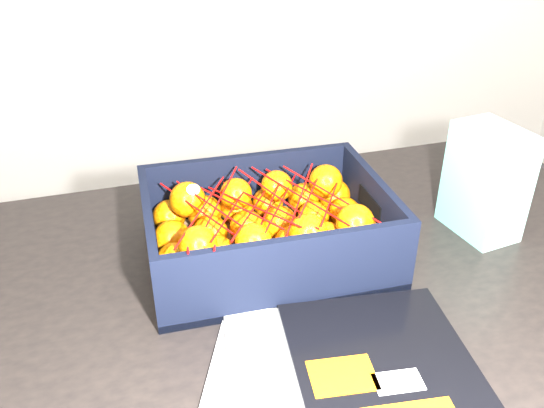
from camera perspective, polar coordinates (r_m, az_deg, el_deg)
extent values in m
cube|color=black|center=(0.82, 2.54, -10.13)|extent=(1.23, 0.85, 0.04)
cylinder|color=black|center=(1.51, 18.77, -8.70)|extent=(0.06, 0.06, 0.71)
cube|color=silver|center=(0.67, 2.45, -18.85)|extent=(0.30, 0.34, 0.01)
cube|color=silver|center=(0.68, 5.12, -17.96)|extent=(0.25, 0.31, 0.01)
cube|color=black|center=(0.69, 11.65, -16.50)|extent=(0.23, 0.30, 0.01)
cube|color=orange|center=(0.68, 7.06, -16.63)|extent=(0.08, 0.06, 0.00)
cube|color=white|center=(0.68, 12.48, -16.94)|extent=(0.06, 0.04, 0.00)
cube|color=brown|center=(0.88, -0.50, -4.91)|extent=(0.35, 0.26, 0.01)
cube|color=black|center=(0.96, -2.38, 1.84)|extent=(0.35, 0.01, 0.11)
cube|color=black|center=(0.75, 1.88, -7.09)|extent=(0.35, 0.01, 0.11)
cube|color=black|center=(0.83, -12.00, -3.64)|extent=(0.01, 0.24, 0.11)
cube|color=black|center=(0.90, 10.07, -0.59)|extent=(0.01, 0.24, 0.11)
sphere|color=#D66304|center=(0.77, -8.87, -8.14)|extent=(0.05, 0.05, 0.05)
sphere|color=#D66304|center=(0.82, -9.69, -5.66)|extent=(0.05, 0.05, 0.05)
sphere|color=#D66304|center=(0.87, -9.95, -3.38)|extent=(0.06, 0.06, 0.06)
sphere|color=#D66304|center=(0.92, -10.22, -1.17)|extent=(0.05, 0.05, 0.05)
sphere|color=#D66304|center=(0.77, -4.89, -7.62)|extent=(0.05, 0.05, 0.05)
sphere|color=#D66304|center=(0.82, -5.60, -4.97)|extent=(0.05, 0.05, 0.05)
sphere|color=#D66304|center=(0.87, -6.18, -2.81)|extent=(0.05, 0.05, 0.05)
sphere|color=#D66304|center=(0.92, -6.77, -0.82)|extent=(0.06, 0.06, 0.06)
sphere|color=#D66304|center=(0.78, -1.01, -7.16)|extent=(0.05, 0.05, 0.05)
sphere|color=#D66304|center=(0.83, -1.96, -4.66)|extent=(0.05, 0.05, 0.05)
sphere|color=#D66304|center=(0.88, -2.50, -2.37)|extent=(0.05, 0.05, 0.05)
sphere|color=#D66304|center=(0.93, -3.59, -0.36)|extent=(0.05, 0.05, 0.05)
sphere|color=#D66304|center=(0.79, 3.31, -6.56)|extent=(0.05, 0.05, 0.05)
sphere|color=#D66304|center=(0.84, 1.94, -3.94)|extent=(0.05, 0.05, 0.05)
sphere|color=#D66304|center=(0.89, 0.77, -1.92)|extent=(0.05, 0.05, 0.05)
sphere|color=#D66304|center=(0.94, -0.43, 0.15)|extent=(0.05, 0.05, 0.05)
sphere|color=#D66304|center=(0.81, 7.10, -5.83)|extent=(0.05, 0.05, 0.05)
sphere|color=#D66304|center=(0.85, 5.38, -3.56)|extent=(0.05, 0.05, 0.05)
sphere|color=#D66304|center=(0.91, 4.19, -1.26)|extent=(0.05, 0.05, 0.05)
sphere|color=#D66304|center=(0.96, 3.14, 0.57)|extent=(0.05, 0.05, 0.05)
sphere|color=#D66304|center=(0.83, 10.59, -5.16)|extent=(0.05, 0.05, 0.05)
sphere|color=#D66304|center=(0.87, 9.05, -2.94)|extent=(0.05, 0.05, 0.05)
sphere|color=#D66304|center=(0.92, 7.25, -0.88)|extent=(0.05, 0.05, 0.05)
sphere|color=#D66304|center=(0.97, 6.21, 0.89)|extent=(0.06, 0.06, 0.06)
sphere|color=#D66304|center=(0.77, -7.41, -4.09)|extent=(0.05, 0.05, 0.05)
sphere|color=#D66304|center=(0.88, -8.45, 0.44)|extent=(0.06, 0.06, 0.06)
sphere|color=#D66304|center=(0.77, -1.86, -3.76)|extent=(0.05, 0.05, 0.05)
sphere|color=#D66304|center=(0.89, -3.63, 1.02)|extent=(0.05, 0.05, 0.05)
sphere|color=#D66304|center=(0.79, 3.64, -2.91)|extent=(0.05, 0.05, 0.05)
sphere|color=#D66304|center=(0.91, 0.47, 1.82)|extent=(0.05, 0.05, 0.05)
sphere|color=#D66304|center=(0.82, 8.31, -1.87)|extent=(0.06, 0.06, 0.06)
sphere|color=#D66304|center=(0.92, 5.39, 2.29)|extent=(0.05, 0.05, 0.05)
cylinder|color=red|center=(0.83, -7.18, -0.71)|extent=(0.10, 0.18, 0.01)
cylinder|color=red|center=(0.81, -5.36, -0.62)|extent=(0.10, 0.18, 0.01)
cylinder|color=red|center=(0.82, -3.76, -0.08)|extent=(0.10, 0.18, 0.02)
cylinder|color=red|center=(0.82, -2.06, -0.17)|extent=(0.10, 0.18, 0.02)
cylinder|color=red|center=(0.83, -0.45, 0.01)|extent=(0.10, 0.18, 0.01)
cylinder|color=red|center=(0.83, 1.20, 0.28)|extent=(0.10, 0.18, 0.03)
cylinder|color=red|center=(0.85, 2.54, 0.96)|extent=(0.10, 0.18, 0.02)
cylinder|color=red|center=(0.86, 4.05, 1.03)|extent=(0.10, 0.18, 0.01)
cylinder|color=red|center=(0.85, 5.93, 1.00)|extent=(0.10, 0.18, 0.02)
cylinder|color=red|center=(0.81, -7.09, -0.58)|extent=(0.10, 0.18, 0.00)
cylinder|color=red|center=(0.82, -5.54, -0.17)|extent=(0.10, 0.18, 0.03)
cylinder|color=red|center=(0.83, -3.83, -0.26)|extent=(0.10, 0.18, 0.01)
cylinder|color=red|center=(0.82, -2.01, -0.66)|extent=(0.10, 0.18, 0.03)
cylinder|color=red|center=(0.82, -0.36, -0.39)|extent=(0.10, 0.18, 0.01)
cylinder|color=red|center=(0.84, 0.94, 0.26)|extent=(0.10, 0.18, 0.02)
cylinder|color=red|center=(0.83, 2.82, 0.58)|extent=(0.10, 0.18, 0.02)
cylinder|color=red|center=(0.85, 4.02, 1.36)|extent=(0.10, 0.18, 0.03)
cylinder|color=red|center=(0.85, 5.97, 0.65)|extent=(0.10, 0.18, 0.03)
cylinder|color=red|center=(0.72, -8.33, -6.38)|extent=(0.00, 0.03, 0.09)
cylinder|color=red|center=(0.73, -5.97, -6.05)|extent=(0.01, 0.04, 0.08)
cube|color=white|center=(0.96, 20.61, 2.10)|extent=(0.10, 0.13, 0.18)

